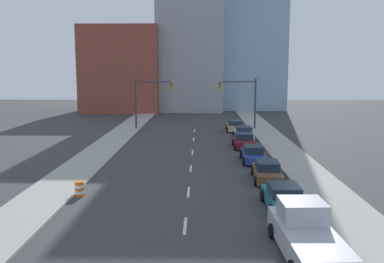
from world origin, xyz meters
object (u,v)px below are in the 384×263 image
at_px(sedan_teal, 284,198).
at_px(sedan_white, 244,133).
at_px(sedan_tan, 235,126).
at_px(sedan_maroon, 244,141).
at_px(sedan_blue, 253,154).
at_px(traffic_signal_right, 245,96).
at_px(traffic_barrel, 79,189).
at_px(traffic_signal_left, 146,96).
at_px(pickup_truck_silver, 306,235).
at_px(sedan_brown, 267,171).

relative_size(sedan_teal, sedan_white, 0.97).
bearing_deg(sedan_tan, sedan_maroon, -89.14).
bearing_deg(sedan_blue, traffic_signal_right, 87.11).
distance_m(sedan_blue, sedan_white, 11.81).
distance_m(traffic_barrel, sedan_tan, 30.67).
xyz_separation_m(traffic_signal_right, sedan_teal, (-0.96, -31.91, -3.67)).
xyz_separation_m(sedan_blue, sedan_maroon, (-0.14, 6.48, 0.03)).
height_order(traffic_signal_left, sedan_maroon, traffic_signal_left).
distance_m(traffic_barrel, sedan_blue, 15.90).
distance_m(pickup_truck_silver, sedan_white, 30.26).
bearing_deg(sedan_blue, sedan_brown, -87.04).
bearing_deg(sedan_maroon, sedan_white, 83.95).
xyz_separation_m(traffic_barrel, sedan_brown, (12.33, 4.17, 0.16)).
bearing_deg(sedan_white, traffic_signal_right, 81.81).
bearing_deg(sedan_blue, sedan_teal, -88.33).
bearing_deg(traffic_signal_right, sedan_white, -96.14).
bearing_deg(sedan_white, sedan_brown, -92.42).
bearing_deg(pickup_truck_silver, sedan_tan, 88.18).
height_order(traffic_signal_left, traffic_barrel, traffic_signal_left).
bearing_deg(pickup_truck_silver, traffic_signal_left, 104.95).
bearing_deg(sedan_teal, sedan_blue, 89.52).
xyz_separation_m(sedan_teal, sedan_white, (0.14, 24.26, 0.01)).
height_order(traffic_signal_right, sedan_blue, traffic_signal_right).
relative_size(sedan_blue, sedan_maroon, 1.13).
distance_m(sedan_blue, sedan_maroon, 6.48).
relative_size(traffic_barrel, sedan_brown, 0.20).
bearing_deg(traffic_signal_left, traffic_signal_right, 0.00).
bearing_deg(traffic_barrel, pickup_truck_silver, -33.77).
bearing_deg(sedan_maroon, traffic_signal_right, 83.55).
relative_size(traffic_signal_left, sedan_blue, 1.38).
bearing_deg(sedan_maroon, pickup_truck_silver, -90.18).
bearing_deg(traffic_barrel, sedan_blue, 40.59).
bearing_deg(sedan_blue, sedan_maroon, 91.87).
bearing_deg(sedan_tan, traffic_signal_right, 49.12).
distance_m(traffic_signal_left, sedan_brown, 28.50).
distance_m(traffic_signal_left, sedan_teal, 34.24).
relative_size(sedan_blue, sedan_tan, 1.13).
xyz_separation_m(traffic_signal_right, sedan_tan, (-1.37, -1.54, -3.69)).
xyz_separation_m(traffic_barrel, sedan_white, (12.44, 22.15, 0.18)).
xyz_separation_m(sedan_teal, sedan_brown, (0.02, 6.27, -0.01)).
relative_size(sedan_brown, sedan_blue, 0.98).
distance_m(traffic_barrel, sedan_white, 25.41).
xyz_separation_m(sedan_white, sedan_tan, (-0.54, 6.11, -0.03)).
xyz_separation_m(traffic_signal_right, pickup_truck_silver, (-1.15, -37.91, -3.45)).
height_order(traffic_signal_right, sedan_maroon, traffic_signal_right).
relative_size(traffic_signal_left, traffic_barrel, 6.96).
bearing_deg(sedan_blue, traffic_signal_left, 121.47).
distance_m(traffic_signal_right, sedan_blue, 19.84).
distance_m(sedan_teal, sedan_brown, 6.27).
bearing_deg(sedan_tan, sedan_teal, -88.55).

